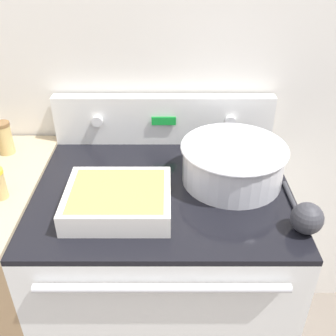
{
  "coord_description": "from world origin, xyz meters",
  "views": [
    {
      "loc": [
        0.02,
        -0.71,
        1.65
      ],
      "look_at": [
        0.02,
        0.35,
        0.98
      ],
      "focal_mm": 42.0,
      "sensor_mm": 36.0,
      "label": 1
    }
  ],
  "objects_px": {
    "ladle": "(305,217)",
    "spice_jar_brown_cap": "(3,138)",
    "casserole_dish": "(117,199)",
    "mixing_bowl": "(232,161)"
  },
  "relations": [
    {
      "from": "mixing_bowl",
      "to": "ladle",
      "type": "height_order",
      "value": "mixing_bowl"
    },
    {
      "from": "mixing_bowl",
      "to": "casserole_dish",
      "type": "xyz_separation_m",
      "value": [
        -0.36,
        -0.15,
        -0.03
      ]
    },
    {
      "from": "ladle",
      "to": "spice_jar_brown_cap",
      "type": "distance_m",
      "value": 1.04
    },
    {
      "from": "spice_jar_brown_cap",
      "to": "casserole_dish",
      "type": "bearing_deg",
      "value": -35.74
    },
    {
      "from": "mixing_bowl",
      "to": "casserole_dish",
      "type": "relative_size",
      "value": 1.11
    },
    {
      "from": "mixing_bowl",
      "to": "ladle",
      "type": "bearing_deg",
      "value": -55.29
    },
    {
      "from": "ladle",
      "to": "spice_jar_brown_cap",
      "type": "xyz_separation_m",
      "value": [
        -0.96,
        0.41,
        0.03
      ]
    },
    {
      "from": "casserole_dish",
      "to": "spice_jar_brown_cap",
      "type": "bearing_deg",
      "value": 144.26
    },
    {
      "from": "mixing_bowl",
      "to": "casserole_dish",
      "type": "height_order",
      "value": "mixing_bowl"
    },
    {
      "from": "mixing_bowl",
      "to": "spice_jar_brown_cap",
      "type": "distance_m",
      "value": 0.81
    }
  ]
}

